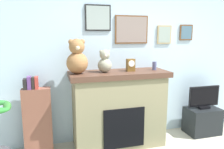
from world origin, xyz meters
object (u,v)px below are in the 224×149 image
bookshelf (37,119)px  fireplace (119,108)px  teddy_bear_cream (105,62)px  tv_stand (202,121)px  candle_jar (154,66)px  television (204,98)px  mantel_clock (131,65)px  teddy_bear_brown (77,58)px

bookshelf → fireplace: bearing=-3.7°
teddy_bear_cream → fireplace: bearing=4.6°
tv_stand → teddy_bear_cream: (-1.79, 0.00, 1.11)m
bookshelf → candle_jar: size_ratio=8.69×
bookshelf → television: bearing=-2.1°
mantel_clock → candle_jar: bearing=0.2°
teddy_bear_brown → fireplace: bearing=1.7°
teddy_bear_cream → teddy_bear_brown: bearing=-180.0°
candle_jar → teddy_bear_cream: 0.82m
tv_stand → fireplace: bearing=179.3°
tv_stand → teddy_bear_cream: size_ratio=1.69×
bookshelf → mantel_clock: (1.41, -0.10, 0.76)m
candle_jar → teddy_bear_brown: teddy_bear_brown is taller
bookshelf → candle_jar: candle_jar is taller
candle_jar → mantel_clock: 0.41m
tv_stand → teddy_bear_cream: teddy_bear_cream is taller
teddy_bear_brown → teddy_bear_cream: teddy_bear_brown is taller
television → mantel_clock: bearing=179.9°
teddy_bear_brown → teddy_bear_cream: size_ratio=1.48×
teddy_bear_cream → candle_jar: bearing=0.0°
candle_jar → teddy_bear_cream: (-0.81, -0.00, 0.09)m
mantel_clock → teddy_bear_brown: bearing=180.0°
tv_stand → bookshelf: bearing=178.0°
tv_stand → teddy_bear_brown: (-2.20, 0.00, 1.19)m
tv_stand → mantel_clock: size_ratio=3.03×
candle_jar → teddy_bear_cream: bearing=-180.0°
television → candle_jar: size_ratio=4.39×
mantel_clock → teddy_bear_cream: 0.41m
fireplace → mantel_clock: 0.71m
television → candle_jar: candle_jar is taller
candle_jar → teddy_bear_cream: size_ratio=0.40×
fireplace → bookshelf: fireplace is taller
television → tv_stand: bearing=90.0°
candle_jar → mantel_clock: size_ratio=0.71×
tv_stand → teddy_bear_brown: teddy_bear_brown is taller
fireplace → teddy_bear_brown: 1.03m
fireplace → teddy_bear_cream: teddy_bear_cream is taller
fireplace → teddy_bear_brown: bearing=-178.3°
bookshelf → tv_stand: bearing=-2.0°
tv_stand → candle_jar: candle_jar is taller
candle_jar → teddy_bear_brown: (-1.22, -0.00, 0.16)m
fireplace → mantel_clock: (0.18, -0.02, 0.69)m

